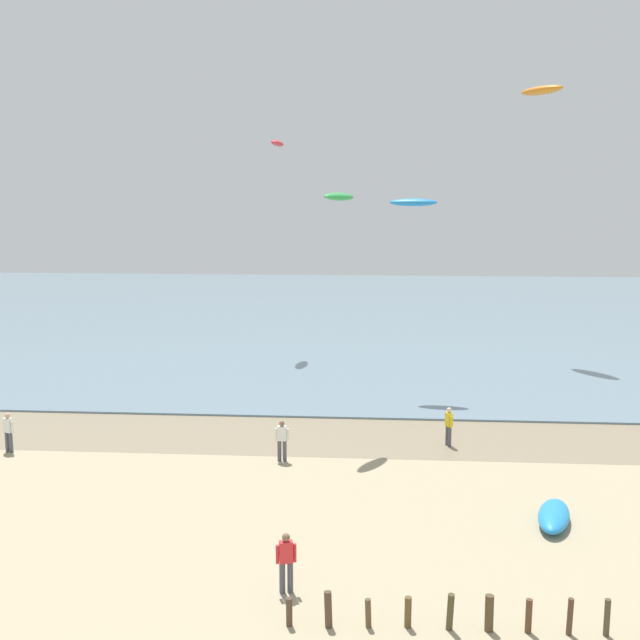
{
  "coord_description": "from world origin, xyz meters",
  "views": [
    {
      "loc": [
        3.06,
        -11.99,
        10.63
      ],
      "look_at": [
        1.4,
        10.73,
        6.99
      ],
      "focal_mm": 42.57,
      "sensor_mm": 36.0,
      "label": 1
    }
  ],
  "objects_px": {
    "person_right_flank": "(8,431)",
    "kite_aloft_2": "(277,143)",
    "person_mid_beach": "(286,561)",
    "kite_aloft_6": "(542,90)",
    "grounded_kite": "(554,516)",
    "person_nearest_camera": "(282,440)",
    "kite_aloft_3": "(413,202)",
    "person_by_waterline": "(449,425)",
    "kite_aloft_0": "(339,197)"
  },
  "relations": [
    {
      "from": "person_right_flank",
      "to": "kite_aloft_2",
      "type": "bearing_deg",
      "value": 69.13
    },
    {
      "from": "person_mid_beach",
      "to": "kite_aloft_6",
      "type": "height_order",
      "value": "kite_aloft_6"
    },
    {
      "from": "grounded_kite",
      "to": "kite_aloft_6",
      "type": "relative_size",
      "value": 0.81
    },
    {
      "from": "person_nearest_camera",
      "to": "grounded_kite",
      "type": "xyz_separation_m",
      "value": [
        9.71,
        -5.39,
        -0.64
      ]
    },
    {
      "from": "kite_aloft_6",
      "to": "person_mid_beach",
      "type": "bearing_deg",
      "value": -57.49
    },
    {
      "from": "person_right_flank",
      "to": "kite_aloft_3",
      "type": "xyz_separation_m",
      "value": [
        17.44,
        11.78,
        9.54
      ]
    },
    {
      "from": "person_nearest_camera",
      "to": "person_mid_beach",
      "type": "relative_size",
      "value": 1.0
    },
    {
      "from": "person_by_waterline",
      "to": "kite_aloft_2",
      "type": "distance_m",
      "value": 26.5
    },
    {
      "from": "person_nearest_camera",
      "to": "person_right_flank",
      "type": "relative_size",
      "value": 1.0
    },
    {
      "from": "person_by_waterline",
      "to": "kite_aloft_6",
      "type": "distance_m",
      "value": 27.5
    },
    {
      "from": "grounded_kite",
      "to": "kite_aloft_2",
      "type": "height_order",
      "value": "kite_aloft_2"
    },
    {
      "from": "person_nearest_camera",
      "to": "kite_aloft_3",
      "type": "distance_m",
      "value": 16.41
    },
    {
      "from": "person_nearest_camera",
      "to": "kite_aloft_2",
      "type": "bearing_deg",
      "value": 97.53
    },
    {
      "from": "kite_aloft_2",
      "to": "person_mid_beach",
      "type": "bearing_deg",
      "value": -168.97
    },
    {
      "from": "kite_aloft_3",
      "to": "kite_aloft_6",
      "type": "xyz_separation_m",
      "value": [
        8.79,
        10.88,
        7.25
      ]
    },
    {
      "from": "person_by_waterline",
      "to": "grounded_kite",
      "type": "height_order",
      "value": "person_by_waterline"
    },
    {
      "from": "person_right_flank",
      "to": "kite_aloft_0",
      "type": "relative_size",
      "value": 0.82
    },
    {
      "from": "kite_aloft_2",
      "to": "grounded_kite",
      "type": "bearing_deg",
      "value": -152.34
    },
    {
      "from": "person_mid_beach",
      "to": "person_by_waterline",
      "type": "relative_size",
      "value": 1.0
    },
    {
      "from": "person_nearest_camera",
      "to": "person_right_flank",
      "type": "xyz_separation_m",
      "value": [
        -11.7,
        0.28,
        0.0
      ]
    },
    {
      "from": "person_nearest_camera",
      "to": "kite_aloft_2",
      "type": "height_order",
      "value": "kite_aloft_2"
    },
    {
      "from": "person_mid_beach",
      "to": "person_right_flank",
      "type": "height_order",
      "value": "same"
    },
    {
      "from": "person_nearest_camera",
      "to": "grounded_kite",
      "type": "bearing_deg",
      "value": -29.02
    },
    {
      "from": "person_nearest_camera",
      "to": "person_right_flank",
      "type": "height_order",
      "value": "same"
    },
    {
      "from": "person_mid_beach",
      "to": "kite_aloft_6",
      "type": "xyz_separation_m",
      "value": [
        13.13,
        33.38,
        16.79
      ]
    },
    {
      "from": "kite_aloft_2",
      "to": "kite_aloft_3",
      "type": "relative_size",
      "value": 0.93
    },
    {
      "from": "kite_aloft_6",
      "to": "person_nearest_camera",
      "type": "bearing_deg",
      "value": -68.37
    },
    {
      "from": "person_by_waterline",
      "to": "person_right_flank",
      "type": "xyz_separation_m",
      "value": [
        -18.69,
        -2.23,
        0.0
      ]
    },
    {
      "from": "person_mid_beach",
      "to": "kite_aloft_2",
      "type": "height_order",
      "value": "kite_aloft_2"
    },
    {
      "from": "person_right_flank",
      "to": "kite_aloft_0",
      "type": "bearing_deg",
      "value": 14.15
    },
    {
      "from": "person_nearest_camera",
      "to": "kite_aloft_0",
      "type": "relative_size",
      "value": 0.82
    },
    {
      "from": "person_mid_beach",
      "to": "grounded_kite",
      "type": "relative_size",
      "value": 0.62
    },
    {
      "from": "kite_aloft_2",
      "to": "person_nearest_camera",
      "type": "bearing_deg",
      "value": -169.0
    },
    {
      "from": "kite_aloft_6",
      "to": "person_right_flank",
      "type": "bearing_deg",
      "value": -85.2
    },
    {
      "from": "kite_aloft_0",
      "to": "kite_aloft_2",
      "type": "relative_size",
      "value": 0.88
    },
    {
      "from": "person_right_flank",
      "to": "grounded_kite",
      "type": "bearing_deg",
      "value": -14.82
    },
    {
      "from": "grounded_kite",
      "to": "person_nearest_camera",
      "type": "bearing_deg",
      "value": -102.95
    },
    {
      "from": "kite_aloft_3",
      "to": "kite_aloft_6",
      "type": "height_order",
      "value": "kite_aloft_6"
    },
    {
      "from": "person_right_flank",
      "to": "person_by_waterline",
      "type": "bearing_deg",
      "value": 6.79
    },
    {
      "from": "kite_aloft_0",
      "to": "kite_aloft_6",
      "type": "bearing_deg",
      "value": -1.63
    },
    {
      "from": "kite_aloft_3",
      "to": "person_by_waterline",
      "type": "bearing_deg",
      "value": -75.89
    },
    {
      "from": "grounded_kite",
      "to": "person_by_waterline",
      "type": "bearing_deg",
      "value": -144.9
    },
    {
      "from": "kite_aloft_0",
      "to": "person_right_flank",
      "type": "bearing_deg",
      "value": 135.44
    },
    {
      "from": "person_mid_beach",
      "to": "person_by_waterline",
      "type": "distance_m",
      "value": 14.1
    },
    {
      "from": "person_mid_beach",
      "to": "kite_aloft_2",
      "type": "bearing_deg",
      "value": 97.57
    },
    {
      "from": "kite_aloft_0",
      "to": "person_by_waterline",
      "type": "bearing_deg",
      "value": -73.2
    },
    {
      "from": "person_right_flank",
      "to": "person_mid_beach",
      "type": "bearing_deg",
      "value": -39.28
    },
    {
      "from": "kite_aloft_2",
      "to": "kite_aloft_3",
      "type": "height_order",
      "value": "kite_aloft_2"
    },
    {
      "from": "grounded_kite",
      "to": "kite_aloft_2",
      "type": "xyz_separation_m",
      "value": [
        -12.75,
        28.39,
        14.11
      ]
    },
    {
      "from": "person_right_flank",
      "to": "kite_aloft_2",
      "type": "distance_m",
      "value": 27.8
    }
  ]
}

